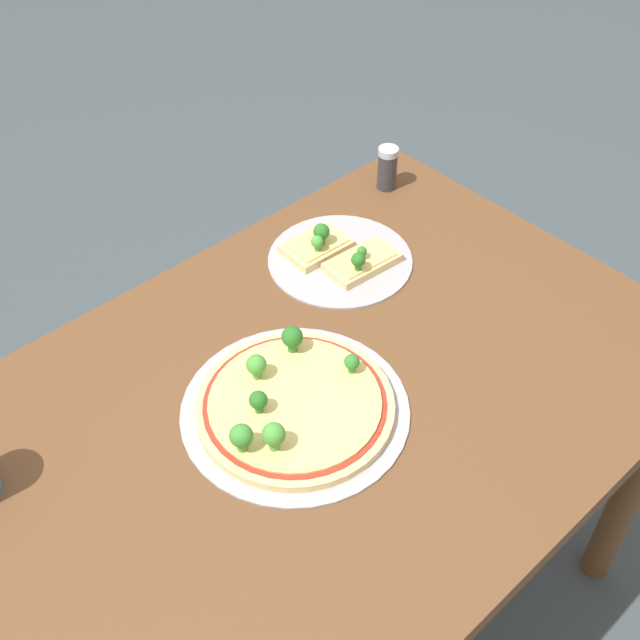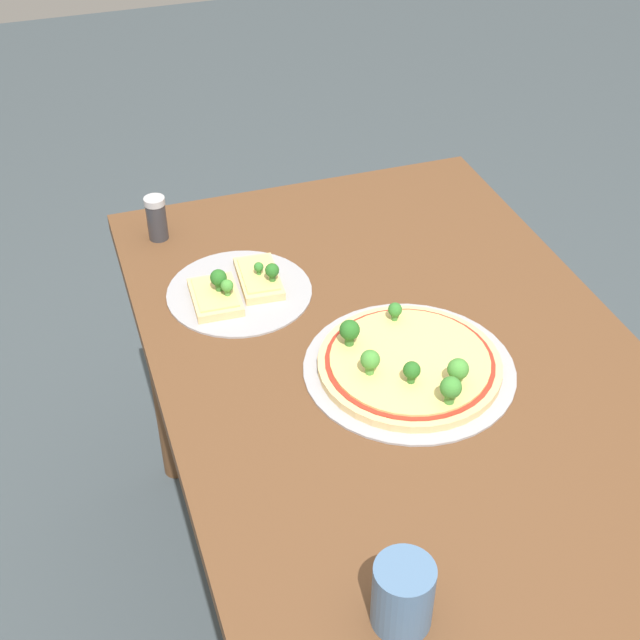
% 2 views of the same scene
% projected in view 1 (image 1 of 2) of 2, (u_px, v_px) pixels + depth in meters
% --- Properties ---
extents(ground_plane, '(8.00, 8.00, 0.00)m').
position_uv_depth(ground_plane, '(315.00, 616.00, 1.75)').
color(ground_plane, '#3D474C').
extents(dining_table, '(1.22, 0.81, 0.73)m').
position_uv_depth(dining_table, '(313.00, 438.00, 1.30)').
color(dining_table, brown).
rests_on(dining_table, ground_plane).
extents(pizza_tray_whole, '(0.35, 0.35, 0.07)m').
position_uv_depth(pizza_tray_whole, '(294.00, 405.00, 1.21)').
color(pizza_tray_whole, '#A3A3A8').
rests_on(pizza_tray_whole, dining_table).
extents(pizza_tray_slice, '(0.27, 0.27, 0.07)m').
position_uv_depth(pizza_tray_slice, '(339.00, 255.00, 1.46)').
color(pizza_tray_slice, '#A3A3A8').
rests_on(pizza_tray_slice, dining_table).
extents(condiment_shaker, '(0.04, 0.04, 0.09)m').
position_uv_depth(condiment_shaker, '(387.00, 168.00, 1.61)').
color(condiment_shaker, '#333338').
rests_on(condiment_shaker, dining_table).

